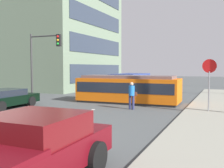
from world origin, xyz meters
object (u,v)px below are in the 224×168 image
(parked_sedan_mid, at_px, (5,98))
(traffic_light_mast, at_px, (43,54))
(city_bus, at_px, (130,82))
(pickup_truck_parked, at_px, (19,155))
(streetcar_tram, at_px, (128,89))
(pedestrian_crossing, at_px, (132,94))
(stop_sign, at_px, (209,74))

(parked_sedan_mid, distance_m, traffic_light_mast, 4.32)
(city_bus, distance_m, parked_sedan_mid, 13.25)
(parked_sedan_mid, xyz_separation_m, traffic_light_mast, (0.47, 3.19, 2.88))
(pickup_truck_parked, relative_size, parked_sedan_mid, 1.14)
(streetcar_tram, bearing_deg, traffic_light_mast, -158.36)
(city_bus, xyz_separation_m, traffic_light_mast, (-3.41, -9.47, 2.40))
(city_bus, bearing_deg, streetcar_tram, -71.79)
(streetcar_tram, distance_m, pedestrian_crossing, 3.05)
(pedestrian_crossing, relative_size, pickup_truck_parked, 0.33)
(parked_sedan_mid, relative_size, traffic_light_mast, 0.88)
(pedestrian_crossing, xyz_separation_m, pickup_truck_parked, (1.40, -11.06, -0.15))
(streetcar_tram, relative_size, parked_sedan_mid, 1.67)
(streetcar_tram, relative_size, city_bus, 1.28)
(city_bus, height_order, stop_sign, stop_sign)
(streetcar_tram, bearing_deg, city_bus, 108.21)
(pedestrian_crossing, distance_m, pickup_truck_parked, 11.15)
(pickup_truck_parked, height_order, parked_sedan_mid, pickup_truck_parked)
(city_bus, bearing_deg, pedestrian_crossing, -70.17)
(streetcar_tram, xyz_separation_m, traffic_light_mast, (-5.77, -2.29, 2.48))
(streetcar_tram, xyz_separation_m, city_bus, (-2.36, 7.18, 0.08))
(streetcar_tram, distance_m, pickup_truck_parked, 14.11)
(city_bus, height_order, parked_sedan_mid, city_bus)
(pedestrian_crossing, bearing_deg, stop_sign, 4.74)
(streetcar_tram, height_order, pedestrian_crossing, streetcar_tram)
(streetcar_tram, relative_size, pickup_truck_parked, 1.47)
(stop_sign, bearing_deg, traffic_light_mast, 179.30)
(city_bus, relative_size, parked_sedan_mid, 1.31)
(streetcar_tram, bearing_deg, parked_sedan_mid, -138.71)
(pickup_truck_parked, height_order, stop_sign, stop_sign)
(streetcar_tram, height_order, pickup_truck_parked, streetcar_tram)
(traffic_light_mast, bearing_deg, parked_sedan_mid, -98.35)
(pedestrian_crossing, height_order, traffic_light_mast, traffic_light_mast)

